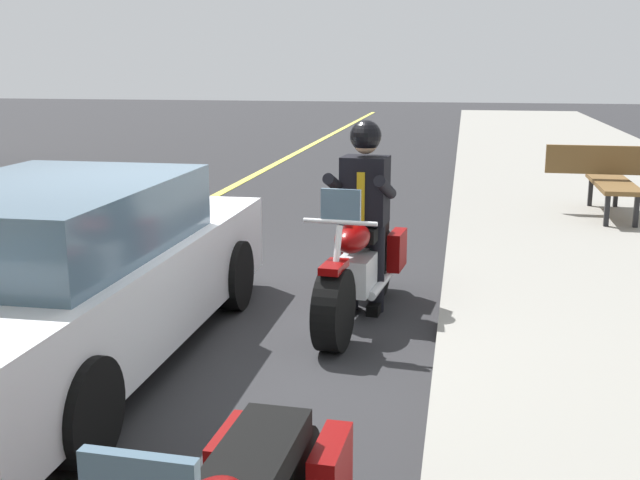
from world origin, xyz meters
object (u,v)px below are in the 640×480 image
rider_main (364,200)px  motorcycle_main (359,268)px  car_silver (63,275)px  bench_sidewalk (613,175)px

rider_main → motorcycle_main: bearing=-4.9°
car_silver → rider_main: bearing=129.3°
car_silver → bench_sidewalk: size_ratio=2.55×
rider_main → car_silver: bearing=-50.7°
car_silver → motorcycle_main: bearing=126.2°
motorcycle_main → rider_main: 0.61m
motorcycle_main → car_silver: (1.48, -2.02, 0.24)m
motorcycle_main → bench_sidewalk: bearing=147.8°
motorcycle_main → bench_sidewalk: motorcycle_main is taller
car_silver → bench_sidewalk: bearing=141.1°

